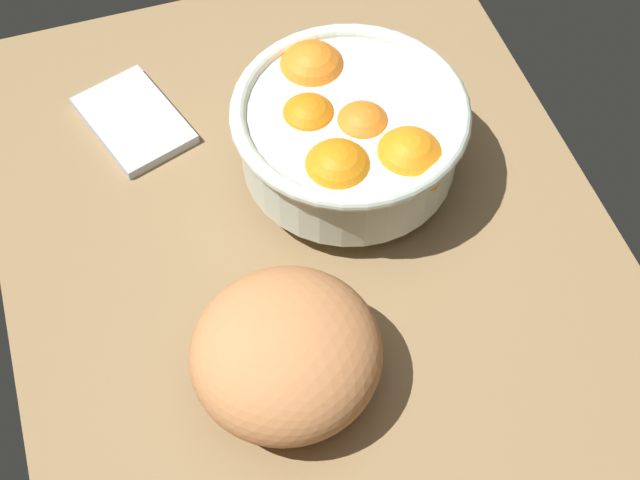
{
  "coord_description": "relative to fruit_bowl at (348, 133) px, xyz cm",
  "views": [
    {
      "loc": [
        -44.23,
        13.79,
        73.08
      ],
      "look_at": [
        -1.55,
        -0.0,
        5.0
      ],
      "focal_mm": 50.91,
      "sensor_mm": 36.0,
      "label": 1
    }
  ],
  "objects": [
    {
      "name": "ground_plane",
      "position": [
        -8.09,
        5.94,
        -8.27
      ],
      "size": [
        77.2,
        58.0,
        3.0
      ],
      "primitive_type": "cube",
      "color": "olive"
    },
    {
      "name": "bread_loaf",
      "position": [
        -19.52,
        12.09,
        -1.77
      ],
      "size": [
        20.36,
        20.55,
        10.0
      ],
      "primitive_type": "ellipsoid",
      "rotation": [
        0.0,
        0.0,
        1.9
      ],
      "color": "#C47D49",
      "rests_on": "ground"
    },
    {
      "name": "fruit_bowl",
      "position": [
        0.0,
        0.0,
        0.0
      ],
      "size": [
        22.56,
        22.56,
        11.31
      ],
      "color": "silver",
      "rests_on": "ground"
    },
    {
      "name": "napkin_folded",
      "position": [
        13.5,
        19.02,
        -6.21
      ],
      "size": [
        14.52,
        11.86,
        1.12
      ],
      "primitive_type": "cube",
      "rotation": [
        0.0,
        0.0,
        0.32
      ],
      "color": "#B4BAC7",
      "rests_on": "ground"
    }
  ]
}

